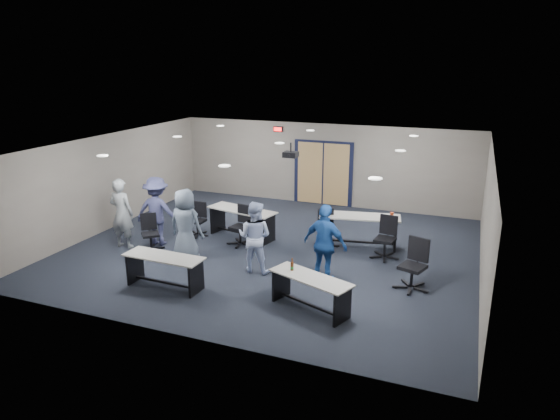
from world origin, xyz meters
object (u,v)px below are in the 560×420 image
at_px(table_back_left, 242,218).
at_px(chair_back_b, 240,226).
at_px(person_plaid, 186,225).
at_px(person_navy, 325,244).
at_px(person_lightblue, 255,237).
at_px(chair_back_c, 327,230).
at_px(person_back, 157,211).
at_px(table_back_right, 360,225).
at_px(person_gray, 122,213).
at_px(chair_back_d, 385,238).
at_px(table_front_left, 164,266).
at_px(chair_back_a, 197,220).
at_px(chair_loose_right, 413,265).
at_px(table_front_right, 310,287).
at_px(chair_loose_left, 150,233).

distance_m(table_back_left, chair_back_b, 0.59).
relative_size(person_plaid, person_navy, 1.00).
bearing_deg(person_lightblue, chair_back_c, -120.14).
relative_size(chair_back_c, person_back, 0.55).
distance_m(table_back_right, chair_back_c, 0.88).
height_order(person_gray, person_lightblue, person_gray).
bearing_deg(person_plaid, table_back_right, -146.84).
bearing_deg(chair_back_b, chair_back_d, 17.10).
relative_size(person_plaid, person_lightblue, 1.06).
distance_m(chair_back_d, person_navy, 2.13).
distance_m(table_front_left, person_navy, 3.46).
distance_m(chair_back_c, person_gray, 5.27).
xyz_separation_m(chair_back_a, chair_loose_right, (5.95, -1.30, 0.09)).
relative_size(table_front_left, chair_back_b, 1.70).
bearing_deg(table_front_right, chair_back_d, 95.05).
bearing_deg(table_back_right, table_back_left, 178.30).
relative_size(person_gray, person_plaid, 1.04).
distance_m(chair_loose_left, person_plaid, 1.25).
distance_m(chair_loose_left, person_navy, 4.69).
height_order(table_back_right, chair_loose_left, table_back_right).
relative_size(table_front_left, table_back_left, 0.86).
xyz_separation_m(table_front_right, chair_back_b, (-2.81, 2.73, 0.04)).
bearing_deg(person_back, table_front_left, 118.89).
xyz_separation_m(table_back_right, person_navy, (-0.22, -2.45, 0.31)).
height_order(table_front_left, person_plaid, person_plaid).
relative_size(table_front_left, person_navy, 1.00).
bearing_deg(chair_loose_right, chair_back_d, 137.63).
bearing_deg(chair_loose_left, chair_back_a, 26.37).
bearing_deg(person_plaid, person_gray, -3.17).
bearing_deg(chair_back_b, chair_back_a, -177.66).
relative_size(chair_loose_left, person_plaid, 0.53).
bearing_deg(chair_back_d, person_gray, -157.84).
relative_size(chair_back_d, person_gray, 0.57).
relative_size(chair_back_a, person_back, 0.51).
bearing_deg(table_back_right, chair_back_c, -161.14).
bearing_deg(chair_back_a, person_back, -123.58).
xyz_separation_m(table_front_left, chair_back_d, (4.09, 3.34, 0.04)).
relative_size(table_back_left, chair_loose_left, 2.18).
xyz_separation_m(chair_back_b, person_navy, (2.72, -1.42, 0.36)).
distance_m(table_front_left, table_front_right, 3.21).
bearing_deg(person_back, chair_loose_right, 168.65).
relative_size(table_back_right, person_plaid, 1.21).
xyz_separation_m(person_lightblue, person_back, (-3.08, 0.68, 0.08)).
relative_size(chair_loose_left, person_navy, 0.53).
bearing_deg(table_front_left, chair_back_c, 55.30).
bearing_deg(chair_back_a, person_gray, -132.62).
distance_m(chair_back_d, chair_loose_left, 5.88).
relative_size(table_front_right, person_back, 0.99).
bearing_deg(person_lightblue, person_gray, -3.41).
distance_m(table_front_left, person_plaid, 1.63).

